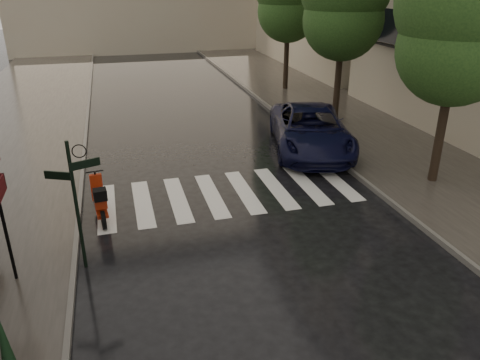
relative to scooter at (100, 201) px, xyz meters
name	(u,v)px	position (x,y,z in m)	size (l,w,h in m)	color
ground	(150,347)	(0.83, -5.33, -0.55)	(120.00, 120.00, 0.00)	black
sidewalk_near	(3,150)	(-3.67, 6.67, -0.49)	(6.00, 60.00, 0.12)	#38332D
sidewalk_far	(349,121)	(11.08, 6.67, -0.49)	(5.50, 60.00, 0.12)	#38332D
curb_near	(85,143)	(-0.62, 6.67, -0.48)	(0.12, 60.00, 0.16)	#595651
curb_far	(292,125)	(8.28, 6.67, -0.48)	(0.12, 60.00, 0.16)	#595651
crosswalk	(228,193)	(3.80, 0.67, -0.55)	(7.85, 3.20, 0.01)	silver
signpost	(75,196)	(-0.36, -2.33, 1.28)	(1.17, 0.29, 3.10)	black
tree_near	(462,11)	(10.43, -0.33, 4.77)	(3.80, 3.80, 7.99)	black
scooter	(100,201)	(0.00, 0.00, 0.00)	(0.56, 1.81, 1.19)	black
parked_car	(310,129)	(7.83, 3.71, 0.27)	(2.73, 5.93, 1.65)	black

